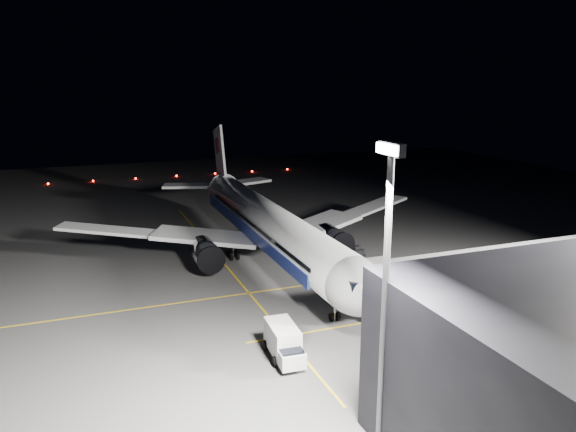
{
  "coord_description": "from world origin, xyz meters",
  "views": [
    {
      "loc": [
        68.83,
        -23.6,
        24.42
      ],
      "look_at": [
        -0.69,
        2.96,
        6.0
      ],
      "focal_mm": 35.0,
      "sensor_mm": 36.0,
      "label": 1
    }
  ],
  "objects_px": {
    "service_truck": "(284,342)",
    "safety_cone_a": "(294,242)",
    "baggage_tug": "(356,252)",
    "safety_cone_b": "(298,257)",
    "floodlight_mast_south": "(386,275)",
    "jet_bridge": "(490,263)",
    "airliner": "(267,223)",
    "safety_cone_c": "(316,245)"
  },
  "relations": [
    {
      "from": "floodlight_mast_south",
      "to": "safety_cone_c",
      "type": "bearing_deg",
      "value": 161.48
    },
    {
      "from": "safety_cone_a",
      "to": "service_truck",
      "type": "bearing_deg",
      "value": -22.91
    },
    {
      "from": "service_truck",
      "to": "safety_cone_b",
      "type": "xyz_separation_m",
      "value": [
        -25.71,
        11.65,
        -1.35
      ]
    },
    {
      "from": "jet_bridge",
      "to": "safety_cone_c",
      "type": "height_order",
      "value": "jet_bridge"
    },
    {
      "from": "jet_bridge",
      "to": "safety_cone_a",
      "type": "bearing_deg",
      "value": -157.28
    },
    {
      "from": "floodlight_mast_south",
      "to": "baggage_tug",
      "type": "relative_size",
      "value": 9.17
    },
    {
      "from": "jet_bridge",
      "to": "floodlight_mast_south",
      "type": "xyz_separation_m",
      "value": [
        18.0,
        -24.07,
        7.79
      ]
    },
    {
      "from": "jet_bridge",
      "to": "safety_cone_b",
      "type": "bearing_deg",
      "value": -146.89
    },
    {
      "from": "safety_cone_a",
      "to": "safety_cone_c",
      "type": "distance_m",
      "value": 3.54
    },
    {
      "from": "floodlight_mast_south",
      "to": "safety_cone_a",
      "type": "bearing_deg",
      "value": 165.34
    },
    {
      "from": "airliner",
      "to": "baggage_tug",
      "type": "distance_m",
      "value": 13.34
    },
    {
      "from": "airliner",
      "to": "jet_bridge",
      "type": "xyz_separation_m",
      "value": [
        23.08,
        18.06,
        -0.58
      ]
    },
    {
      "from": "safety_cone_c",
      "to": "safety_cone_a",
      "type": "bearing_deg",
      "value": -132.52
    },
    {
      "from": "floodlight_mast_south",
      "to": "service_truck",
      "type": "distance_m",
      "value": 17.6
    },
    {
      "from": "safety_cone_c",
      "to": "jet_bridge",
      "type": "bearing_deg",
      "value": 19.65
    },
    {
      "from": "floodlight_mast_south",
      "to": "baggage_tug",
      "type": "height_order",
      "value": "floodlight_mast_south"
    },
    {
      "from": "service_truck",
      "to": "floodlight_mast_south",
      "type": "bearing_deg",
      "value": 10.44
    },
    {
      "from": "service_truck",
      "to": "jet_bridge",
      "type": "bearing_deg",
      "value": 102.87
    },
    {
      "from": "safety_cone_a",
      "to": "floodlight_mast_south",
      "type": "bearing_deg",
      "value": -14.66
    },
    {
      "from": "airliner",
      "to": "floodlight_mast_south",
      "type": "height_order",
      "value": "floodlight_mast_south"
    },
    {
      "from": "safety_cone_b",
      "to": "service_truck",
      "type": "bearing_deg",
      "value": -24.38
    },
    {
      "from": "safety_cone_a",
      "to": "airliner",
      "type": "bearing_deg",
      "value": -48.73
    },
    {
      "from": "airliner",
      "to": "safety_cone_a",
      "type": "distance_m",
      "value": 9.51
    },
    {
      "from": "baggage_tug",
      "to": "safety_cone_b",
      "type": "height_order",
      "value": "baggage_tug"
    },
    {
      "from": "safety_cone_a",
      "to": "safety_cone_b",
      "type": "relative_size",
      "value": 1.1
    },
    {
      "from": "service_truck",
      "to": "safety_cone_c",
      "type": "height_order",
      "value": "service_truck"
    },
    {
      "from": "baggage_tug",
      "to": "safety_cone_a",
      "type": "xyz_separation_m",
      "value": [
        -8.6,
        -6.02,
        -0.42
      ]
    },
    {
      "from": "service_truck",
      "to": "airliner",
      "type": "bearing_deg",
      "value": 167.98
    },
    {
      "from": "floodlight_mast_south",
      "to": "safety_cone_a",
      "type": "relative_size",
      "value": 35.36
    },
    {
      "from": "airliner",
      "to": "baggage_tug",
      "type": "relative_size",
      "value": 27.25
    },
    {
      "from": "floodlight_mast_south",
      "to": "safety_cone_b",
      "type": "relative_size",
      "value": 39.03
    },
    {
      "from": "baggage_tug",
      "to": "safety_cone_a",
      "type": "distance_m",
      "value": 10.51
    },
    {
      "from": "baggage_tug",
      "to": "safety_cone_b",
      "type": "relative_size",
      "value": 4.25
    },
    {
      "from": "safety_cone_b",
      "to": "safety_cone_c",
      "type": "distance_m",
      "value": 6.55
    },
    {
      "from": "jet_bridge",
      "to": "service_truck",
      "type": "distance_m",
      "value": 26.21
    },
    {
      "from": "floodlight_mast_south",
      "to": "safety_cone_c",
      "type": "distance_m",
      "value": 48.02
    },
    {
      "from": "baggage_tug",
      "to": "service_truck",
      "type": "bearing_deg",
      "value": -44.7
    },
    {
      "from": "floodlight_mast_south",
      "to": "service_truck",
      "type": "height_order",
      "value": "floodlight_mast_south"
    },
    {
      "from": "service_truck",
      "to": "safety_cone_a",
      "type": "distance_m",
      "value": 35.44
    },
    {
      "from": "safety_cone_c",
      "to": "service_truck",
      "type": "bearing_deg",
      "value": -28.48
    },
    {
      "from": "floodlight_mast_south",
      "to": "airliner",
      "type": "bearing_deg",
      "value": 171.67
    },
    {
      "from": "jet_bridge",
      "to": "floodlight_mast_south",
      "type": "bearing_deg",
      "value": -53.21
    }
  ]
}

